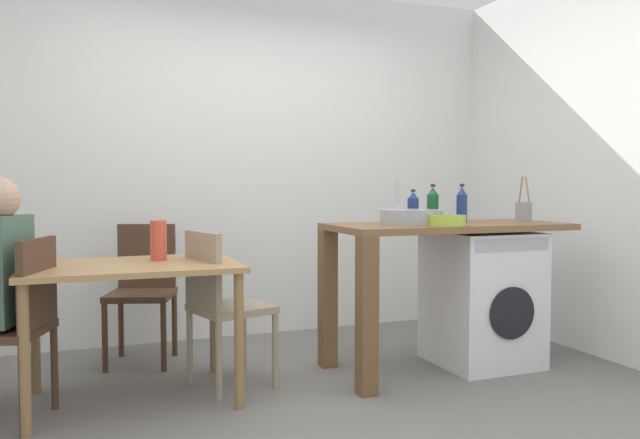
# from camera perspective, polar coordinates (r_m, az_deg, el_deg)

# --- Properties ---
(ground_plane) EXTENTS (5.46, 5.46, 0.00)m
(ground_plane) POSITION_cam_1_polar(r_m,az_deg,el_deg) (3.31, 0.08, -17.23)
(ground_plane) COLOR slate
(wall_back) EXTENTS (4.60, 0.10, 2.70)m
(wall_back) POSITION_cam_1_polar(r_m,az_deg,el_deg) (4.79, -7.55, 5.41)
(wall_back) COLOR white
(wall_back) RESTS_ON ground_plane
(wall_counter_side) EXTENTS (0.10, 3.80, 2.70)m
(wall_counter_side) POSITION_cam_1_polar(r_m,az_deg,el_deg) (4.38, 27.45, 5.33)
(wall_counter_side) COLOR white
(wall_counter_side) RESTS_ON ground_plane
(dining_table) EXTENTS (1.10, 0.76, 0.74)m
(dining_table) POSITION_cam_1_polar(r_m,az_deg,el_deg) (3.43, -17.10, -5.56)
(dining_table) COLOR tan
(dining_table) RESTS_ON ground_plane
(chair_person_seat) EXTENTS (0.51, 0.51, 0.90)m
(chair_person_seat) POSITION_cam_1_polar(r_m,az_deg,el_deg) (3.34, -26.47, -8.33)
(chair_person_seat) COLOR #4C3323
(chair_person_seat) RESTS_ON ground_plane
(chair_opposite) EXTENTS (0.50, 0.50, 0.90)m
(chair_opposite) POSITION_cam_1_polar(r_m,az_deg,el_deg) (3.54, -9.29, -7.41)
(chair_opposite) COLOR gray
(chair_opposite) RESTS_ON ground_plane
(chair_spare_by_wall) EXTENTS (0.51, 0.51, 0.90)m
(chair_spare_by_wall) POSITION_cam_1_polar(r_m,az_deg,el_deg) (4.22, -16.13, -5.82)
(chair_spare_by_wall) COLOR #4C3323
(chair_spare_by_wall) RESTS_ON ground_plane
(kitchen_counter) EXTENTS (1.50, 0.68, 0.92)m
(kitchen_counter) POSITION_cam_1_polar(r_m,az_deg,el_deg) (3.84, 9.14, -2.78)
(kitchen_counter) COLOR brown
(kitchen_counter) RESTS_ON ground_plane
(washing_machine) EXTENTS (0.60, 0.61, 0.86)m
(washing_machine) POSITION_cam_1_polar(r_m,az_deg,el_deg) (4.14, 14.83, -7.05)
(washing_machine) COLOR white
(washing_machine) RESTS_ON ground_plane
(sink_basin) EXTENTS (0.38, 0.38, 0.09)m
(sink_basin) POSITION_cam_1_polar(r_m,az_deg,el_deg) (3.80, 8.50, 0.24)
(sink_basin) COLOR #9EA0A5
(sink_basin) RESTS_ON kitchen_counter
(tap) EXTENTS (0.02, 0.02, 0.28)m
(tap) POSITION_cam_1_polar(r_m,az_deg,el_deg) (3.95, 7.22, 1.73)
(tap) COLOR #B2B2B7
(tap) RESTS_ON kitchen_counter
(bottle_tall_green) EXTENTS (0.08, 0.08, 0.21)m
(bottle_tall_green) POSITION_cam_1_polar(r_m,az_deg,el_deg) (4.13, 8.67, 1.17)
(bottle_tall_green) COLOR navy
(bottle_tall_green) RESTS_ON kitchen_counter
(bottle_squat_brown) EXTENTS (0.08, 0.08, 0.25)m
(bottle_squat_brown) POSITION_cam_1_polar(r_m,az_deg,el_deg) (4.17, 10.47, 1.39)
(bottle_squat_brown) COLOR #19592D
(bottle_squat_brown) RESTS_ON kitchen_counter
(bottle_clear_small) EXTENTS (0.07, 0.07, 0.25)m
(bottle_clear_small) POSITION_cam_1_polar(r_m,az_deg,el_deg) (4.09, 13.08, 1.34)
(bottle_clear_small) COLOR navy
(bottle_clear_small) RESTS_ON kitchen_counter
(mixing_bowl) EXTENTS (0.23, 0.23, 0.06)m
(mixing_bowl) POSITION_cam_1_polar(r_m,az_deg,el_deg) (3.69, 11.70, -0.02)
(mixing_bowl) COLOR #A8C63D
(mixing_bowl) RESTS_ON kitchen_counter
(utensil_crock) EXTENTS (0.11, 0.11, 0.30)m
(utensil_crock) POSITION_cam_1_polar(r_m,az_deg,el_deg) (4.35, 18.45, 0.78)
(utensil_crock) COLOR gray
(utensil_crock) RESTS_ON kitchen_counter
(vase) EXTENTS (0.09, 0.09, 0.22)m
(vase) POSITION_cam_1_polar(r_m,az_deg,el_deg) (3.52, -14.83, -1.89)
(vase) COLOR #D84C38
(vase) RESTS_ON dining_table
(scissors) EXTENTS (0.15, 0.06, 0.01)m
(scissors) POSITION_cam_1_polar(r_m,az_deg,el_deg) (3.83, 12.00, -0.39)
(scissors) COLOR #B2B2B7
(scissors) RESTS_ON kitchen_counter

